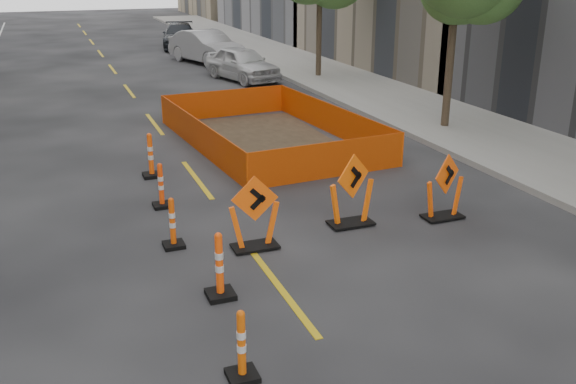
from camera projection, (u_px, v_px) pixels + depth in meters
name	position (u px, v px, depth m)	size (l,w,h in m)	color
sidewalk_right	(460.00, 126.00, 20.34)	(4.00, 90.00, 0.15)	gray
channelizer_3	(242.00, 345.00, 8.01)	(0.39, 0.39, 0.98)	#D55109
channelizer_4	(219.00, 265.00, 9.96)	(0.44, 0.44, 1.10)	#FF4A0A
channelizer_5	(172.00, 223.00, 11.76)	(0.38, 0.38, 0.97)	#D64809
channelizer_6	(161.00, 185.00, 13.69)	(0.39, 0.39, 0.99)	#F13F0A
channelizer_7	(151.00, 155.00, 15.59)	(0.44, 0.44, 1.11)	#EF4A0A
chevron_sign_left	(254.00, 213.00, 11.62)	(0.95, 0.57, 1.42)	#F9550A
chevron_sign_center	(352.00, 190.00, 12.65)	(1.00, 0.60, 1.50)	#FF5F0A
chevron_sign_right	(445.00, 187.00, 13.01)	(0.92, 0.55, 1.39)	#F4500A
safety_fence	(268.00, 127.00, 18.63)	(4.28, 7.29, 0.91)	#FB5C0D
parked_car_near	(242.00, 64.00, 28.28)	(1.73, 4.31, 1.47)	silver
parked_car_mid	(206.00, 47.00, 32.99)	(1.75, 5.01, 1.65)	#A9A8AE
parked_car_far	(180.00, 36.00, 38.83)	(2.01, 4.94, 1.43)	black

